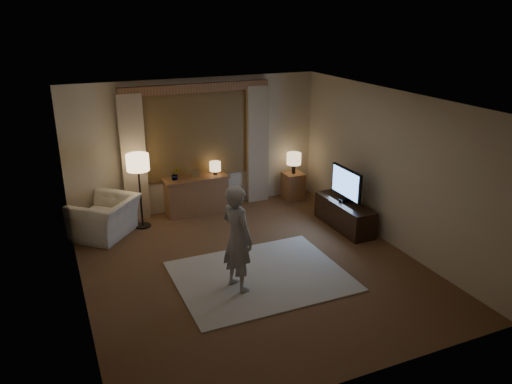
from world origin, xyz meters
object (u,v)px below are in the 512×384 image
tv_stand (344,215)px  person (237,238)px  sideboard (197,196)px  side_table (293,186)px  armchair (105,218)px

tv_stand → person: bearing=-154.7°
sideboard → side_table: (2.11, -0.05, -0.07)m
sideboard → side_table: bearing=-1.4°
armchair → sideboard: bearing=142.8°
tv_stand → side_table: bearing=95.4°
side_table → armchair: bearing=-175.1°
armchair → tv_stand: bearing=112.0°
side_table → tv_stand: 1.73m
armchair → person: (1.48, -2.60, 0.45)m
armchair → tv_stand: size_ratio=0.76×
sideboard → person: bearing=-96.1°
armchair → person: 3.03m
armchair → person: size_ratio=0.68×
sideboard → person: 3.04m
armchair → person: person is taller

